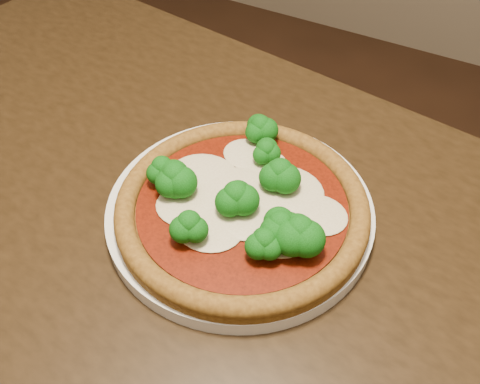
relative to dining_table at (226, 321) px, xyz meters
The scene contains 3 objects.
dining_table is the anchor object (origin of this frame).
plate 0.13m from the dining_table, 106.85° to the left, with size 0.29×0.29×0.02m, color white.
pizza 0.15m from the dining_table, 102.53° to the left, with size 0.27×0.27×0.06m.
Camera 1 is at (0.16, -0.08, 1.20)m, focal length 40.00 mm.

